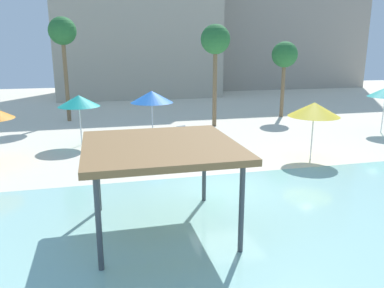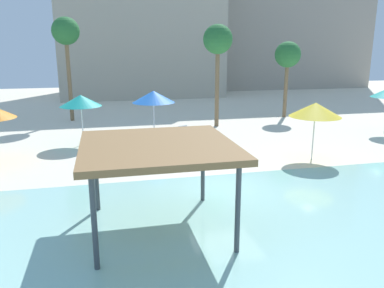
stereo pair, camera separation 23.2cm
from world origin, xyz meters
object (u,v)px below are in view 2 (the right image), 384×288
at_px(lounge_chair_0, 128,145).
at_px(lounge_chair_1, 174,155).
at_px(palm_tree_3, 288,56).
at_px(lounge_chair_2, 186,134).
at_px(palm_tree_0, 66,34).
at_px(beach_umbrella_yellow_0, 315,110).
at_px(palm_tree_2, 218,42).
at_px(shade_pavilion, 158,149).
at_px(beach_umbrella_blue_4, 153,97).
at_px(beach_umbrella_teal_1, 81,101).

height_order(lounge_chair_0, lounge_chair_1, same).
bearing_deg(lounge_chair_1, palm_tree_3, 154.25).
bearing_deg(lounge_chair_2, lounge_chair_1, -42.02).
relative_size(lounge_chair_2, palm_tree_0, 0.27).
distance_m(beach_umbrella_yellow_0, palm_tree_0, 17.88).
xyz_separation_m(palm_tree_2, palm_tree_3, (6.05, 2.21, -0.97)).
distance_m(shade_pavilion, lounge_chair_1, 7.14).
height_order(beach_umbrella_blue_4, lounge_chair_1, beach_umbrella_blue_4).
bearing_deg(palm_tree_2, lounge_chair_0, -140.34).
distance_m(lounge_chair_0, lounge_chair_2, 4.00).
relative_size(beach_umbrella_teal_1, palm_tree_0, 0.38).
xyz_separation_m(beach_umbrella_teal_1, beach_umbrella_blue_4, (3.94, 0.13, 0.08)).
distance_m(shade_pavilion, beach_umbrella_teal_1, 11.31).
xyz_separation_m(beach_umbrella_blue_4, lounge_chair_0, (-1.66, -2.22, -2.17)).
relative_size(shade_pavilion, palm_tree_3, 0.75).
xyz_separation_m(lounge_chair_2, palm_tree_0, (-6.87, 7.57, 5.73)).
height_order(shade_pavilion, lounge_chair_0, shade_pavilion).
bearing_deg(palm_tree_0, lounge_chair_2, -47.80).
height_order(beach_umbrella_teal_1, lounge_chair_0, beach_umbrella_teal_1).
bearing_deg(lounge_chair_2, palm_tree_3, 99.17).
relative_size(lounge_chair_0, lounge_chair_2, 1.00).
xyz_separation_m(lounge_chair_0, lounge_chair_2, (3.49, 1.95, 0.00)).
xyz_separation_m(shade_pavilion, lounge_chair_0, (-0.34, 8.92, -2.12)).
bearing_deg(beach_umbrella_yellow_0, lounge_chair_2, 133.54).
height_order(palm_tree_0, palm_tree_2, palm_tree_0).
distance_m(palm_tree_0, palm_tree_2, 10.59).
height_order(beach_umbrella_teal_1, lounge_chair_1, beach_umbrella_teal_1).
distance_m(beach_umbrella_teal_1, palm_tree_3, 15.68).
bearing_deg(palm_tree_2, palm_tree_3, 20.04).
distance_m(shade_pavilion, palm_tree_3, 20.36).
xyz_separation_m(shade_pavilion, beach_umbrella_blue_4, (1.32, 11.14, 0.04)).
height_order(beach_umbrella_yellow_0, palm_tree_0, palm_tree_0).
distance_m(lounge_chair_2, palm_tree_3, 11.20).
relative_size(shade_pavilion, lounge_chair_2, 2.14).
relative_size(beach_umbrella_teal_1, palm_tree_2, 0.41).
distance_m(beach_umbrella_teal_1, beach_umbrella_blue_4, 3.94).
distance_m(beach_umbrella_blue_4, palm_tree_0, 9.57).
bearing_deg(beach_umbrella_teal_1, lounge_chair_0, -42.43).
bearing_deg(palm_tree_2, beach_umbrella_teal_1, -159.95).
xyz_separation_m(shade_pavilion, beach_umbrella_teal_1, (-2.62, 11.00, -0.04)).
height_order(beach_umbrella_yellow_0, lounge_chair_0, beach_umbrella_yellow_0).
bearing_deg(lounge_chair_2, beach_umbrella_blue_4, -120.76).
bearing_deg(lounge_chair_0, lounge_chair_2, 95.05).
bearing_deg(beach_umbrella_yellow_0, beach_umbrella_blue_4, 140.99).
bearing_deg(palm_tree_0, lounge_chair_0, -70.47).
height_order(shade_pavilion, palm_tree_3, palm_tree_3).
bearing_deg(palm_tree_3, lounge_chair_2, -148.30).
relative_size(shade_pavilion, palm_tree_2, 0.64).
xyz_separation_m(beach_umbrella_blue_4, palm_tree_2, (4.61, 2.99, 3.02)).
relative_size(lounge_chair_0, lounge_chair_1, 1.00).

